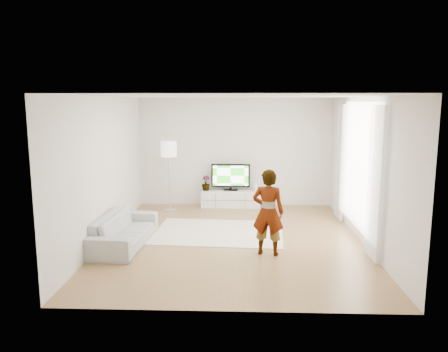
{
  "coord_description": "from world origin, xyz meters",
  "views": [
    {
      "loc": [
        0.13,
        -8.31,
        2.7
      ],
      "look_at": [
        -0.2,
        0.4,
        1.21
      ],
      "focal_mm": 35.0,
      "sensor_mm": 36.0,
      "label": 1
    }
  ],
  "objects_px": {
    "television": "(231,176)",
    "sofa": "(125,230)",
    "player": "(268,212)",
    "rug": "(218,232)",
    "media_console": "(231,199)",
    "floor_lamp": "(169,152)"
  },
  "relations": [
    {
      "from": "media_console",
      "to": "sofa",
      "type": "bearing_deg",
      "value": -121.67
    },
    {
      "from": "rug",
      "to": "player",
      "type": "xyz_separation_m",
      "value": [
        0.94,
        -1.31,
        0.78
      ]
    },
    {
      "from": "player",
      "to": "sofa",
      "type": "xyz_separation_m",
      "value": [
        -2.69,
        0.44,
        -0.48
      ]
    },
    {
      "from": "television",
      "to": "rug",
      "type": "height_order",
      "value": "television"
    },
    {
      "from": "rug",
      "to": "floor_lamp",
      "type": "relative_size",
      "value": 1.52
    },
    {
      "from": "player",
      "to": "floor_lamp",
      "type": "xyz_separation_m",
      "value": [
        -2.25,
        3.11,
        0.7
      ]
    },
    {
      "from": "player",
      "to": "sofa",
      "type": "height_order",
      "value": "player"
    },
    {
      "from": "media_console",
      "to": "player",
      "type": "relative_size",
      "value": 0.98
    },
    {
      "from": "media_console",
      "to": "television",
      "type": "height_order",
      "value": "television"
    },
    {
      "from": "media_console",
      "to": "player",
      "type": "height_order",
      "value": "player"
    },
    {
      "from": "floor_lamp",
      "to": "media_console",
      "type": "bearing_deg",
      "value": 17.88
    },
    {
      "from": "sofa",
      "to": "floor_lamp",
      "type": "height_order",
      "value": "floor_lamp"
    },
    {
      "from": "television",
      "to": "player",
      "type": "height_order",
      "value": "player"
    },
    {
      "from": "rug",
      "to": "floor_lamp",
      "type": "xyz_separation_m",
      "value": [
        -1.31,
        1.8,
        1.47
      ]
    },
    {
      "from": "media_console",
      "to": "rug",
      "type": "xyz_separation_m",
      "value": [
        -0.2,
        -2.29,
        -0.21
      ]
    },
    {
      "from": "sofa",
      "to": "television",
      "type": "bearing_deg",
      "value": -28.24
    },
    {
      "from": "media_console",
      "to": "television",
      "type": "bearing_deg",
      "value": 90.0
    },
    {
      "from": "rug",
      "to": "sofa",
      "type": "xyz_separation_m",
      "value": [
        -1.75,
        -0.86,
        0.29
      ]
    },
    {
      "from": "player",
      "to": "rug",
      "type": "bearing_deg",
      "value": -40.86
    },
    {
      "from": "media_console",
      "to": "player",
      "type": "xyz_separation_m",
      "value": [
        0.74,
        -3.6,
        0.57
      ]
    },
    {
      "from": "player",
      "to": "floor_lamp",
      "type": "height_order",
      "value": "floor_lamp"
    },
    {
      "from": "television",
      "to": "sofa",
      "type": "distance_m",
      "value": 3.76
    }
  ]
}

